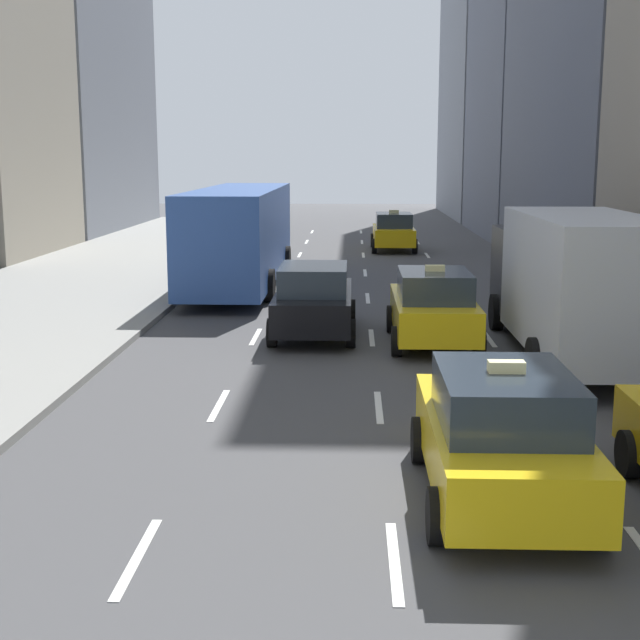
% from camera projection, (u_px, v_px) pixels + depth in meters
% --- Properties ---
extents(sidewalk_left, '(8.00, 66.00, 0.15)m').
position_uv_depth(sidewalk_left, '(69.00, 289.00, 28.61)').
color(sidewalk_left, gray).
rests_on(sidewalk_left, ground).
extents(lane_markings, '(5.72, 56.00, 0.01)m').
position_uv_depth(lane_markings, '(369.00, 315.00, 24.35)').
color(lane_markings, white).
rests_on(lane_markings, ground).
extents(taxi_lead, '(2.02, 4.40, 1.87)m').
position_uv_depth(taxi_lead, '(501.00, 434.00, 11.14)').
color(taxi_lead, yellow).
rests_on(taxi_lead, ground).
extents(taxi_second, '(2.02, 4.40, 1.87)m').
position_uv_depth(taxi_second, '(393.00, 231.00, 40.85)').
color(taxi_second, yellow).
rests_on(taxi_second, ground).
extents(taxi_fourth, '(2.02, 4.40, 1.87)m').
position_uv_depth(taxi_fourth, '(433.00, 307.00, 20.55)').
color(taxi_fourth, yellow).
rests_on(taxi_fourth, ground).
extents(sedan_black_near, '(2.02, 4.50, 1.74)m').
position_uv_depth(sedan_black_near, '(314.00, 300.00, 21.50)').
color(sedan_black_near, black).
rests_on(sedan_black_near, ground).
extents(city_bus, '(2.80, 11.61, 3.25)m').
position_uv_depth(city_bus, '(240.00, 233.00, 29.51)').
color(city_bus, '#2D519E').
rests_on(city_bus, ground).
extents(box_truck, '(2.58, 8.40, 3.15)m').
position_uv_depth(box_truck, '(572.00, 280.00, 18.88)').
color(box_truck, '#262628').
rests_on(box_truck, ground).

